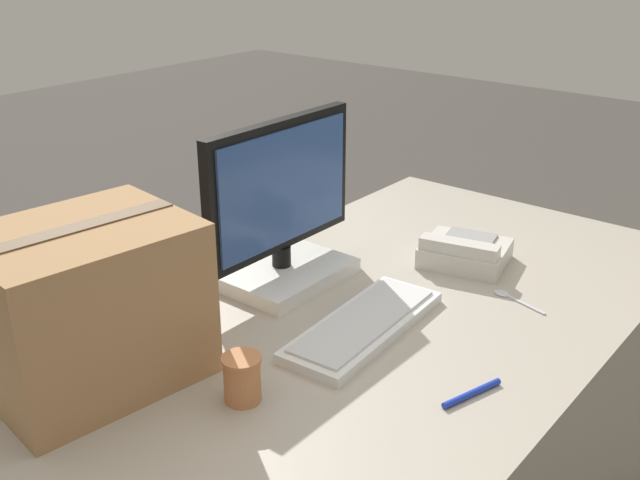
% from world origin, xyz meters
% --- Properties ---
extents(office_desk, '(1.80, 0.90, 0.75)m').
position_xyz_m(office_desk, '(0.00, 0.00, 0.37)').
color(office_desk, '#A89E8E').
rests_on(office_desk, ground_plane).
extents(monitor, '(0.44, 0.24, 0.38)m').
position_xyz_m(monitor, '(0.07, 0.27, 0.90)').
color(monitor, white).
rests_on(monitor, office_desk).
extents(keyboard, '(0.42, 0.18, 0.03)m').
position_xyz_m(keyboard, '(-0.01, -0.02, 0.76)').
color(keyboard, silver).
rests_on(keyboard, office_desk).
extents(desk_phone, '(0.22, 0.23, 0.08)m').
position_xyz_m(desk_phone, '(0.41, -0.02, 0.78)').
color(desk_phone, beige).
rests_on(desk_phone, office_desk).
extents(paper_cup_right, '(0.07, 0.07, 0.09)m').
position_xyz_m(paper_cup_right, '(-0.33, -0.00, 0.79)').
color(paper_cup_right, '#BC7547').
rests_on(paper_cup_right, office_desk).
extents(spoon, '(0.05, 0.14, 0.00)m').
position_xyz_m(spoon, '(0.31, -0.19, 0.75)').
color(spoon, silver).
rests_on(spoon, office_desk).
extents(cardboard_box, '(0.40, 0.33, 0.30)m').
position_xyz_m(cardboard_box, '(-0.45, 0.26, 0.90)').
color(cardboard_box, '#9E754C').
rests_on(cardboard_box, office_desk).
extents(pen_marker, '(0.13, 0.05, 0.01)m').
position_xyz_m(pen_marker, '(-0.07, -0.31, 0.75)').
color(pen_marker, '#1933B2').
rests_on(pen_marker, office_desk).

